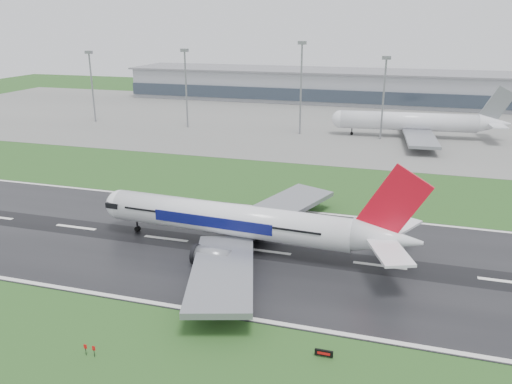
% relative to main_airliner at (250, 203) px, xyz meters
% --- Properties ---
extents(ground, '(520.00, 520.00, 0.00)m').
position_rel_main_airliner_xyz_m(ground, '(3.29, -0.27, -8.92)').
color(ground, '#20481A').
rests_on(ground, ground).
extents(runway, '(400.00, 45.00, 0.10)m').
position_rel_main_airliner_xyz_m(runway, '(3.29, -0.27, -8.87)').
color(runway, black).
rests_on(runway, ground).
extents(apron, '(400.00, 130.00, 0.08)m').
position_rel_main_airliner_xyz_m(apron, '(3.29, 124.73, -8.88)').
color(apron, slate).
rests_on(apron, ground).
extents(terminal, '(240.00, 36.00, 15.00)m').
position_rel_main_airliner_xyz_m(terminal, '(3.29, 184.73, -1.42)').
color(terminal, gray).
rests_on(terminal, ground).
extents(main_airliner, '(62.95, 60.28, 17.64)m').
position_rel_main_airliner_xyz_m(main_airliner, '(0.00, 0.00, 0.00)').
color(main_airliner, white).
rests_on(main_airliner, runway).
extents(parked_airliner, '(66.72, 62.84, 18.14)m').
position_rel_main_airliner_xyz_m(parked_airliner, '(28.90, 105.87, 0.23)').
color(parked_airliner, silver).
rests_on(parked_airliner, apron).
extents(runway_sign, '(2.29, 0.82, 1.04)m').
position_rel_main_airliner_xyz_m(runway_sign, '(18.07, -27.54, -8.40)').
color(runway_sign, black).
rests_on(runway_sign, ground).
extents(floodmast_0, '(0.64, 0.64, 27.20)m').
position_rel_main_airliner_xyz_m(floodmast_0, '(-97.24, 99.73, 4.68)').
color(floodmast_0, gray).
rests_on(floodmast_0, ground).
extents(floodmast_1, '(0.64, 0.64, 28.58)m').
position_rel_main_airliner_xyz_m(floodmast_1, '(-56.00, 99.73, 5.37)').
color(floodmast_1, gray).
rests_on(floodmast_1, ground).
extents(floodmast_2, '(0.64, 0.64, 31.77)m').
position_rel_main_airliner_xyz_m(floodmast_2, '(-11.37, 99.73, 6.97)').
color(floodmast_2, gray).
rests_on(floodmast_2, ground).
extents(floodmast_3, '(0.64, 0.64, 27.26)m').
position_rel_main_airliner_xyz_m(floodmast_3, '(17.55, 99.73, 4.71)').
color(floodmast_3, gray).
rests_on(floodmast_3, ground).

